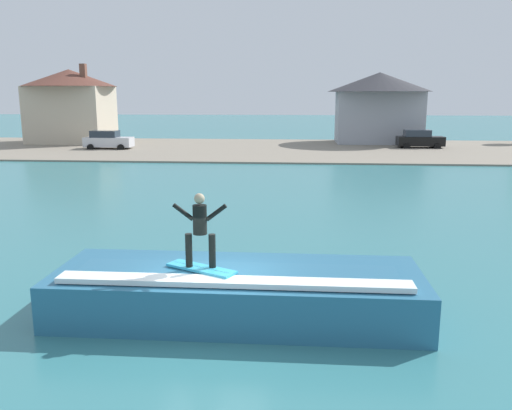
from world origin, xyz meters
TOP-DOWN VIEW (x-y plane):
  - ground_plane at (0.00, 0.00)m, footprint 260.00×260.00m
  - wave_crest at (0.55, 0.50)m, footprint 8.70×3.04m
  - surfboard at (-0.25, 0.12)m, footprint 1.75×1.21m
  - surfer at (-0.26, 0.15)m, footprint 1.25×0.32m
  - shoreline_bank at (0.00, 39.74)m, footprint 120.00×21.42m
  - car_near_shore at (-16.34, 38.30)m, footprint 4.52×2.10m
  - car_far_shore at (13.70, 41.70)m, footprint 4.45×2.04m
  - house_with_chimney at (-22.59, 44.78)m, footprint 9.97×9.97m
  - house_gabled_white at (10.37, 46.94)m, footprint 10.91×10.91m

SIDE VIEW (x-z plane):
  - ground_plane at x=0.00m, z-range 0.00..0.00m
  - shoreline_bank at x=0.00m, z-range 0.00..0.13m
  - wave_crest at x=0.55m, z-range -0.04..1.22m
  - car_far_shore at x=13.70m, z-range 0.02..1.88m
  - car_near_shore at x=-16.34m, z-range 0.02..1.88m
  - surfboard at x=-0.25m, z-range 1.25..1.31m
  - surfer at x=-0.26m, z-range 1.42..3.15m
  - house_with_chimney at x=-22.59m, z-range 0.29..8.66m
  - house_gabled_white at x=10.37m, z-range 0.74..8.27m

